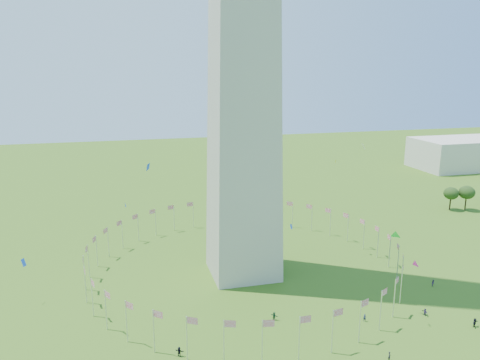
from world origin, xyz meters
name	(u,v)px	position (x,y,z in m)	size (l,w,h in m)	color
flag_ring	(243,256)	(0.00, 50.00, 4.50)	(80.24, 80.24, 9.00)	silver
gov_building_east_a	(462,153)	(150.00, 150.00, 8.00)	(50.00, 30.00, 16.00)	beige
kites_aloft	(334,226)	(12.27, 22.72, 21.07)	(107.43, 78.44, 29.63)	green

